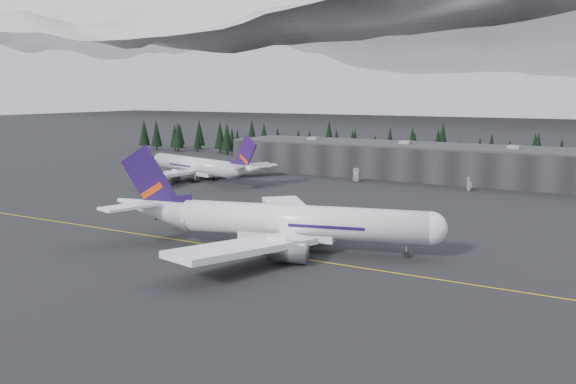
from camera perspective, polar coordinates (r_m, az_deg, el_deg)
The scene contains 8 objects.
ground at distance 136.62m, azimuth -4.30°, elevation -4.86°, with size 1400.00×1400.00×0.00m, color black.
taxiline at distance 135.03m, azimuth -4.79°, elevation -5.03°, with size 400.00×0.40×0.02m, color gold.
terminal at distance 247.09m, azimuth 12.54°, elevation 2.66°, with size 160.00×30.00×12.60m.
treeline at distance 282.21m, azimuth 14.91°, elevation 3.58°, with size 360.00×20.00×15.00m, color black.
jet_main at distance 133.41m, azimuth -1.33°, elevation -2.55°, with size 70.40×63.97×21.13m.
jet_parked at distance 236.35m, azimuth -7.60°, elevation 2.24°, with size 61.20×55.57×18.38m.
gse_vehicle_a at distance 233.49m, azimuth 6.09°, elevation 1.08°, with size 2.35×5.09×1.41m, color silver.
gse_vehicle_b at distance 219.24m, azimuth 15.82°, elevation 0.30°, with size 1.90×4.71×1.60m, color silver.
Camera 1 is at (76.26, -108.54, 32.68)m, focal length 40.00 mm.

